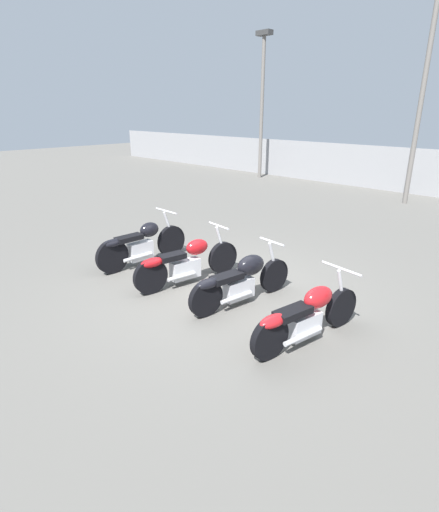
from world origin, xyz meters
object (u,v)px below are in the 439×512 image
Objects in this scene: light_pole_right at (425,78)px; motorcycle_slot_3 at (306,316)px; light_pole_left at (262,93)px; motorcycle_slot_0 at (141,244)px; motorcycle_slot_2 at (241,280)px; motorcycle_slot_1 at (186,262)px.

motorcycle_slot_3 is at bearing -76.02° from light_pole_right.
light_pole_left is 0.94× the size of light_pole_right.
motorcycle_slot_0 is 4.08m from motorcycle_slot_3.
motorcycle_slot_0 is 1.02× the size of motorcycle_slot_2.
motorcycle_slot_3 is (2.69, -0.15, -0.01)m from motorcycle_slot_1.
motorcycle_slot_1 is (1.39, 0.02, -0.03)m from motorcycle_slot_0.
light_pole_left is 2.92× the size of motorcycle_slot_0.
motorcycle_slot_1 is at bearing 2.13° from motorcycle_slot_0.
light_pole_right is 3.27× the size of motorcycle_slot_3.
light_pole_left reaches higher than motorcycle_slot_2.
light_pole_left is at bearing 118.84° from motorcycle_slot_0.
motorcycle_slot_2 is at bearing 12.63° from motorcycle_slot_1.
light_pole_left is 2.82× the size of motorcycle_slot_1.
motorcycle_slot_1 is 1.27m from motorcycle_slot_2.
motorcycle_slot_0 is 1.39m from motorcycle_slot_1.
light_pole_left is 12.38m from motorcycle_slot_0.
light_pole_right is 10.52m from motorcycle_slot_0.
motorcycle_slot_2 is (1.05, -9.67, -3.54)m from light_pole_right.
motorcycle_slot_2 is (8.18, -10.46, -3.33)m from light_pole_left.
motorcycle_slot_1 is at bearing -174.42° from motorcycle_slot_3.
motorcycle_slot_2 is at bearing 3.80° from motorcycle_slot_0.
motorcycle_slot_1 is at bearing -91.27° from light_pole_right.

